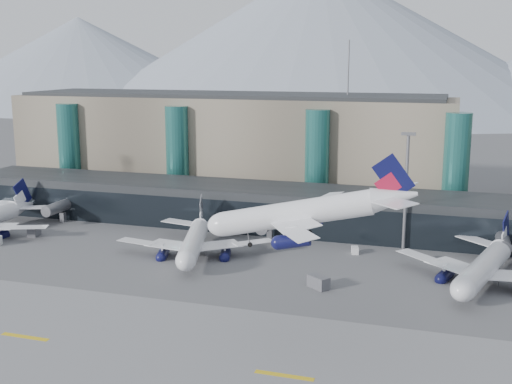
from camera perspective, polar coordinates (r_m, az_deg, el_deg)
ground at (r=106.15m, az=-5.99°, el=-10.84°), size 900.00×900.00×0.00m
runway_strip at (r=93.80m, az=-9.73°, el=-14.09°), size 400.00×40.00×0.04m
runway_markings at (r=93.78m, az=-9.73°, el=-14.08°), size 128.00×1.00×0.02m
concourse at (r=156.82m, az=2.33°, el=-1.46°), size 170.00×27.00×10.00m
terminal_main at (r=192.67m, az=-2.33°, el=4.16°), size 130.00×30.00×31.00m
teal_towers at (r=174.67m, az=-1.00°, el=2.92°), size 116.40×19.40×46.00m
mountain_ridge at (r=470.42m, az=14.86°, el=11.90°), size 910.00×400.00×110.00m
lightmast_mid at (r=140.56m, az=13.20°, el=0.64°), size 3.00×1.20×25.60m
hero_jet at (r=90.91m, az=5.40°, el=-1.19°), size 31.30×31.88×10.29m
jet_parked_mid at (r=137.57m, az=-5.41°, el=-3.66°), size 34.05×35.53×11.40m
jet_parked_right at (r=127.63m, az=20.01°, el=-5.42°), size 36.18×37.70×12.10m
veh_c at (r=117.57m, az=5.59°, el=-7.97°), size 4.56×4.17×2.27m
veh_d at (r=132.22m, az=16.87°, el=-6.30°), size 2.93×3.52×1.77m
veh_f at (r=159.42m, az=-19.12°, el=-3.35°), size 2.78×4.05×2.06m
veh_g at (r=138.93m, az=8.79°, el=-5.14°), size 1.95×2.69×1.42m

